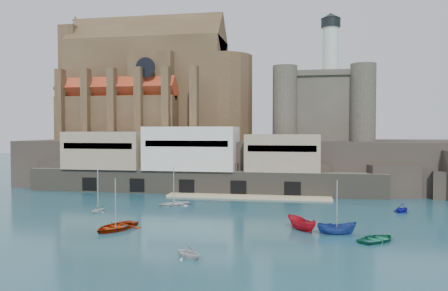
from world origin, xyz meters
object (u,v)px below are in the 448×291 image
object	(u,v)px
church	(154,90)
boat_2	(337,234)
boat_1	(189,258)
castle_keep	(322,104)
boat_0	(116,230)

from	to	relation	value
church	boat_2	size ratio (longest dim) A/B	10.15
church	boat_2	world-z (taller)	church
boat_1	church	bearing A→B (deg)	53.55
castle_keep	boat_1	bearing A→B (deg)	-103.82
boat_0	castle_keep	bearing A→B (deg)	81.86
church	boat_1	size ratio (longest dim) A/B	14.29
boat_0	boat_1	xyz separation A→B (m)	(11.95, -9.99, 0.00)
church	boat_1	bearing A→B (deg)	-68.09
castle_keep	boat_1	world-z (taller)	castle_keep
church	castle_keep	size ratio (longest dim) A/B	1.60
castle_keep	boat_2	xyz separation A→B (m)	(-0.29, -49.11, -18.31)
church	boat_2	distance (m)	67.61
church	castle_keep	bearing A→B (deg)	-1.11
boat_0	boat_2	bearing A→B (deg)	24.80
castle_keep	boat_1	distance (m)	65.97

